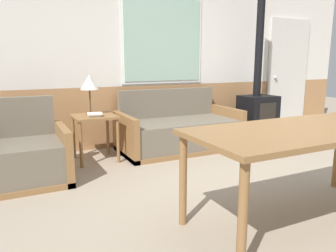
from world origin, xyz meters
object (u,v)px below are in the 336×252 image
object	(u,v)px
wood_stove	(258,104)
side_table	(95,123)
couch	(179,132)
table_lamp	(89,83)
armchair	(26,158)
dining_table	(306,137)

from	to	relation	value
wood_stove	side_table	bearing A→B (deg)	-179.12
couch	table_lamp	bearing A→B (deg)	175.85
side_table	table_lamp	bearing A→B (deg)	104.14
armchair	wood_stove	xyz separation A→B (m)	(3.56, 0.49, 0.30)
couch	dining_table	xyz separation A→B (m)	(-0.13, -2.35, 0.43)
armchair	couch	bearing A→B (deg)	2.18
side_table	wood_stove	xyz separation A→B (m)	(2.71, 0.04, 0.08)
armchair	side_table	world-z (taller)	armchair
side_table	wood_stove	bearing A→B (deg)	0.88
couch	armchair	bearing A→B (deg)	-167.73
side_table	table_lamp	xyz separation A→B (m)	(-0.02, 0.09, 0.51)
armchair	side_table	bearing A→B (deg)	17.76
wood_stove	dining_table	bearing A→B (deg)	-124.24
armchair	dining_table	size ratio (longest dim) A/B	0.46
wood_stove	table_lamp	bearing A→B (deg)	178.96
side_table	wood_stove	size ratio (longest dim) A/B	0.25
table_lamp	wood_stove	xyz separation A→B (m)	(2.74, -0.05, -0.43)
armchair	side_table	size ratio (longest dim) A/B	1.49
armchair	side_table	xyz separation A→B (m)	(0.85, 0.45, 0.22)
dining_table	side_table	bearing A→B (deg)	114.76
armchair	table_lamp	xyz separation A→B (m)	(0.83, 0.54, 0.72)
armchair	dining_table	world-z (taller)	armchair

